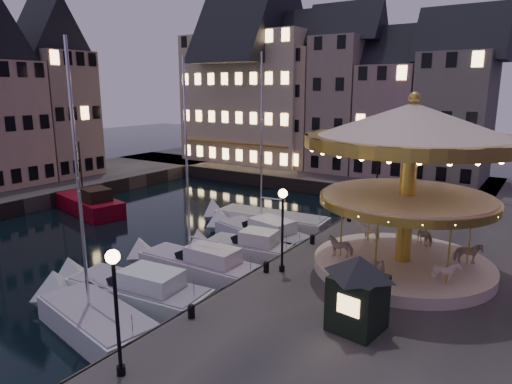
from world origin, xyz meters
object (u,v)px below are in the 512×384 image
Objects in this scene: streetlamp_c at (377,175)px; motorboat_a at (91,318)px; bollard_b at (266,266)px; red_fishing_boat at (90,205)px; bollard_c at (312,239)px; bollard_d at (349,217)px; carousel at (410,156)px; motorboat_e at (259,234)px; motorboat_b at (132,292)px; bollard_a at (191,310)px; motorboat_c at (195,265)px; motorboat_d at (243,249)px; motorboat_f at (264,220)px; ticket_kiosk at (359,280)px; streetlamp_b at (283,218)px; streetlamp_a at (115,295)px.

motorboat_a is (-5.12, -20.88, -3.48)m from streetlamp_c.
bollard_b is 0.07× the size of red_fishing_boat.
bollard_c is 12.75m from motorboat_a.
carousel is at bearing -50.05° from bollard_d.
carousel is (10.13, -2.41, 6.37)m from motorboat_e.
bollard_d is 15.59m from motorboat_b.
bollard_a is at bearing -68.62° from motorboat_e.
motorboat_b is at bearing -117.91° from bollard_c.
bollard_b is 5.00m from bollard_c.
bollard_a is 0.05× the size of motorboat_a.
motorboat_c is (-4.54, -10.65, -0.92)m from bollard_d.
red_fishing_boat is at bearing -165.12° from bollard_d.
motorboat_a reaches higher than carousel.
bollard_a is at bearing -49.67° from motorboat_c.
bollard_b is at bearing 1.90° from motorboat_c.
motorboat_d is (-3.86, -7.01, -0.97)m from bollard_d.
streetlamp_c is 0.33× the size of motorboat_f.
bollard_a is 0.07× the size of motorboat_b.
ticket_kiosk is (10.27, -2.57, 2.59)m from motorboat_c.
streetlamp_c is (0.00, 13.50, 0.00)m from streetlamp_b.
streetlamp_b is at bearing -144.72° from carousel.
motorboat_c reaches higher than bollard_a.
motorboat_a is at bearing -89.83° from motorboat_c.
streetlamp_a is 14.15m from motorboat_d.
streetlamp_b is 1.00× the size of streetlamp_c.
motorboat_c is at bearing -100.51° from motorboat_d.
red_fishing_boat reaches higher than bollard_a.
motorboat_c reaches higher than streetlamp_b.
streetlamp_c is 0.50× the size of motorboat_b.
bollard_c is 5.50m from bollard_d.
ticket_kiosk is at bearing -16.44° from red_fishing_boat.
carousel is 3.00× the size of ticket_kiosk.
bollard_c is 10.53m from motorboat_b.
motorboat_b reaches higher than bollard_a.
bollard_d is at bearing 91.72° from streetlamp_a.
bollard_b is 0.07× the size of motorboat_e.
streetlamp_a is 0.50× the size of motorboat_b.
streetlamp_b is 11.98m from motorboat_f.
red_fishing_boat is (-20.55, 5.04, -0.90)m from bollard_b.
motorboat_d reaches higher than bollard_b.
motorboat_f is 14.98m from red_fishing_boat.
motorboat_c is 6.52m from motorboat_e.
red_fishing_boat is 2.48× the size of ticket_kiosk.
streetlamp_c is 7.32× the size of bollard_d.
red_fishing_boat is at bearing 163.56° from ticket_kiosk.
bollard_b is 7.94m from motorboat_e.
motorboat_e is at bearing -63.30° from motorboat_f.
ticket_kiosk is (9.60, -6.21, 2.63)m from motorboat_d.
bollard_b is at bearing -13.78° from red_fishing_boat.
bollard_d is 6.29m from motorboat_e.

